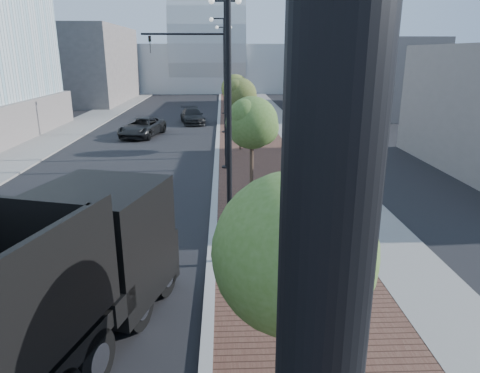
{
  "coord_description": "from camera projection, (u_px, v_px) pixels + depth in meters",
  "views": [
    {
      "loc": [
        0.43,
        -2.65,
        6.48
      ],
      "look_at": [
        1.0,
        12.0,
        2.0
      ],
      "focal_mm": 32.64,
      "sensor_mm": 36.0,
      "label": 1
    }
  ],
  "objects": [
    {
      "name": "sidewalk",
      "position": [
        254.0,
        122.0,
        42.75
      ],
      "size": [
        7.0,
        140.0,
        0.12
      ],
      "primitive_type": "cube",
      "color": "#4C2D23",
      "rests_on": "ground"
    },
    {
      "name": "concrete_strip",
      "position": [
        282.0,
        122.0,
        42.85
      ],
      "size": [
        2.4,
        140.0,
        0.13
      ],
      "primitive_type": "cube",
      "color": "slate",
      "rests_on": "ground"
    },
    {
      "name": "curb",
      "position": [
        219.0,
        122.0,
        42.62
      ],
      "size": [
        0.3,
        140.0,
        0.14
      ],
      "primitive_type": "cube",
      "color": "gray",
      "rests_on": "ground"
    },
    {
      "name": "west_sidewalk",
      "position": [
        84.0,
        123.0,
        42.14
      ],
      "size": [
        4.0,
        140.0,
        0.12
      ],
      "primitive_type": "cube",
      "color": "slate",
      "rests_on": "ground"
    },
    {
      "name": "dump_truck",
      "position": [
        8.0,
        328.0,
        8.03
      ],
      "size": [
        6.48,
        14.2,
        3.88
      ],
      "rotation": [
        0.0,
        0.0,
        -0.27
      ],
      "color": "black",
      "rests_on": "ground"
    },
    {
      "name": "white_sedan",
      "position": [
        107.0,
        235.0,
        14.59
      ],
      "size": [
        2.26,
        4.3,
        1.35
      ],
      "primitive_type": "imported",
      "rotation": [
        0.0,
        0.0,
        0.21
      ],
      "color": "silver",
      "rests_on": "ground"
    },
    {
      "name": "dark_car_mid",
      "position": [
        142.0,
        127.0,
        35.39
      ],
      "size": [
        3.57,
        5.82,
        1.51
      ],
      "primitive_type": "imported",
      "rotation": [
        0.0,
        0.0,
        -0.21
      ],
      "color": "black",
      "rests_on": "ground"
    },
    {
      "name": "dark_car_far",
      "position": [
        192.0,
        116.0,
        42.06
      ],
      "size": [
        2.86,
        5.2,
        1.43
      ],
      "primitive_type": "imported",
      "rotation": [
        0.0,
        0.0,
        0.18
      ],
      "color": "black",
      "rests_on": "ground"
    },
    {
      "name": "pedestrian",
      "position": [
        303.0,
        160.0,
        24.23
      ],
      "size": [
        0.67,
        0.53,
        1.62
      ],
      "primitive_type": "imported",
      "rotation": [
        0.0,
        0.0,
        2.88
      ],
      "color": "black",
      "rests_on": "ground"
    },
    {
      "name": "streetlight_1",
      "position": [
        225.0,
        130.0,
        12.72
      ],
      "size": [
        1.44,
        0.56,
        9.21
      ],
      "color": "black",
      "rests_on": "ground"
    },
    {
      "name": "streetlight_2",
      "position": [
        226.0,
        85.0,
        24.05
      ],
      "size": [
        1.72,
        0.56,
        9.28
      ],
      "color": "black",
      "rests_on": "ground"
    },
    {
      "name": "streetlight_3",
      "position": [
        223.0,
        81.0,
        35.66
      ],
      "size": [
        1.44,
        0.56,
        9.21
      ],
      "color": "black",
      "rests_on": "ground"
    },
    {
      "name": "streetlight_4",
      "position": [
        224.0,
        70.0,
        46.99
      ],
      "size": [
        1.72,
        0.56,
        9.28
      ],
      "color": "black",
      "rests_on": "ground"
    },
    {
      "name": "traffic_mast",
      "position": [
        211.0,
        79.0,
        26.84
      ],
      "size": [
        5.09,
        0.2,
        8.0
      ],
      "color": "black",
      "rests_on": "ground"
    },
    {
      "name": "tree_0",
      "position": [
        296.0,
        253.0,
        7.37
      ],
      "size": [
        2.8,
        2.8,
        4.66
      ],
      "color": "#382619",
      "rests_on": "ground"
    },
    {
      "name": "tree_1",
      "position": [
        253.0,
        123.0,
        17.73
      ],
      "size": [
        2.22,
        2.14,
        4.86
      ],
      "color": "#382619",
      "rests_on": "ground"
    },
    {
      "name": "tree_2",
      "position": [
        241.0,
        95.0,
        29.18
      ],
      "size": [
        2.27,
        2.2,
        4.95
      ],
      "color": "#382619",
      "rests_on": "ground"
    },
    {
      "name": "tree_3",
      "position": [
        236.0,
        89.0,
        40.79
      ],
      "size": [
        2.62,
        2.61,
        4.66
      ],
      "color": "#382619",
      "rests_on": "ground"
    },
    {
      "name": "convention_center",
      "position": [
        210.0,
        56.0,
        83.82
      ],
      "size": [
        50.0,
        30.0,
        50.0
      ],
      "color": "#ACB3B6",
      "rests_on": "ground"
    },
    {
      "name": "commercial_block_nw",
      "position": [
        73.0,
        65.0,
        59.55
      ],
      "size": [
        14.0,
        20.0,
        10.0
      ],
      "primitive_type": "cube",
      "color": "#625A58",
      "rests_on": "ground"
    },
    {
      "name": "commercial_block_ne",
      "position": [
        354.0,
        75.0,
        51.62
      ],
      "size": [
        12.0,
        22.0,
        8.0
      ],
      "primitive_type": "cube",
      "color": "#675F5C",
      "rests_on": "ground"
    },
    {
      "name": "utility_cover_1",
      "position": [
        296.0,
        292.0,
        12.11
      ],
      "size": [
        0.5,
        0.5,
        0.02
      ],
      "primitive_type": "cube",
      "color": "black",
      "rests_on": "sidewalk"
    },
    {
      "name": "utility_cover_2",
      "position": [
        262.0,
        181.0,
        22.62
      ],
      "size": [
        0.5,
        0.5,
        0.02
      ],
      "primitive_type": "cube",
      "color": "black",
      "rests_on": "sidewalk"
    }
  ]
}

